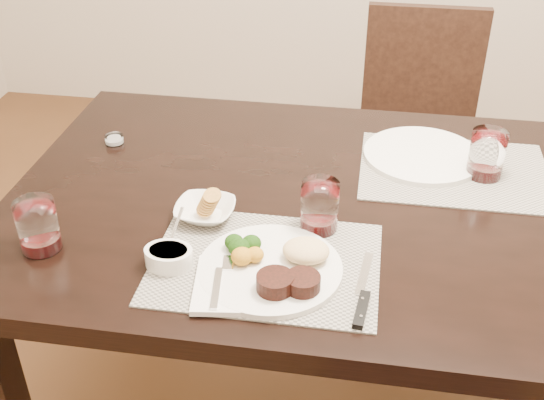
% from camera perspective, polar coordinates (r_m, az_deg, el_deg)
% --- Properties ---
extents(dining_table, '(2.00, 1.00, 0.75)m').
position_cam_1_polar(dining_table, '(1.64, 13.27, -3.07)').
color(dining_table, black).
rests_on(dining_table, ground).
extents(chair_far, '(0.42, 0.42, 0.90)m').
position_cam_1_polar(chair_far, '(2.53, 12.10, 6.25)').
color(chair_far, black).
rests_on(chair_far, ground).
extents(placemat_near, '(0.46, 0.34, 0.00)m').
position_cam_1_polar(placemat_near, '(1.39, -0.55, -5.31)').
color(placemat_near, gray).
rests_on(placemat_near, dining_table).
extents(placemat_far, '(0.46, 0.34, 0.00)m').
position_cam_1_polar(placemat_far, '(1.75, 14.97, 2.36)').
color(placemat_far, gray).
rests_on(placemat_far, dining_table).
extents(dinner_plate, '(0.29, 0.29, 0.05)m').
position_cam_1_polar(dinner_plate, '(1.35, 0.39, -5.57)').
color(dinner_plate, silver).
rests_on(dinner_plate, placemat_near).
extents(napkin_fork, '(0.12, 0.18, 0.02)m').
position_cam_1_polar(napkin_fork, '(1.33, -4.44, -7.06)').
color(napkin_fork, white).
rests_on(napkin_fork, placemat_near).
extents(steak_knife, '(0.03, 0.23, 0.01)m').
position_cam_1_polar(steak_knife, '(1.30, 7.56, -8.34)').
color(steak_knife, white).
rests_on(steak_knife, placemat_near).
extents(cracker_bowl, '(0.14, 0.14, 0.06)m').
position_cam_1_polar(cracker_bowl, '(1.52, -5.61, -0.86)').
color(cracker_bowl, silver).
rests_on(cracker_bowl, placemat_near).
extents(sauce_ramekin, '(0.10, 0.15, 0.08)m').
position_cam_1_polar(sauce_ramekin, '(1.38, -8.62, -4.67)').
color(sauce_ramekin, silver).
rests_on(sauce_ramekin, placemat_near).
extents(wine_glass_near, '(0.08, 0.08, 0.11)m').
position_cam_1_polar(wine_glass_near, '(1.46, 3.99, -0.70)').
color(wine_glass_near, white).
rests_on(wine_glass_near, placemat_near).
extents(far_plate, '(0.30, 0.30, 0.01)m').
position_cam_1_polar(far_plate, '(1.79, 12.46, 3.69)').
color(far_plate, silver).
rests_on(far_plate, placemat_far).
extents(wine_glass_far, '(0.09, 0.09, 0.12)m').
position_cam_1_polar(wine_glass_far, '(1.73, 17.51, 3.49)').
color(wine_glass_far, white).
rests_on(wine_glass_far, placemat_far).
extents(wine_glass_side, '(0.08, 0.08, 0.11)m').
position_cam_1_polar(wine_glass_side, '(1.48, -18.97, -2.25)').
color(wine_glass_side, white).
rests_on(wine_glass_side, dining_table).
extents(salt_cellar, '(0.05, 0.05, 0.02)m').
position_cam_1_polar(salt_cellar, '(1.87, -13.05, 4.92)').
color(salt_cellar, white).
rests_on(salt_cellar, dining_table).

